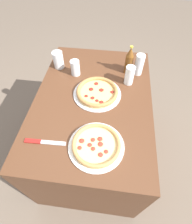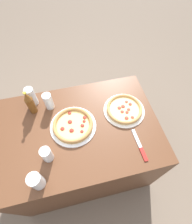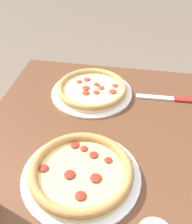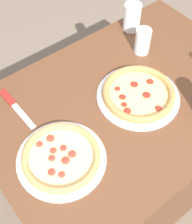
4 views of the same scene
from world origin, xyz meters
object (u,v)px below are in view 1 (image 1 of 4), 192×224
at_px(pizza_margherita, 96,145).
at_px(glass_lemonade, 139,66).
at_px(glass_red_wine, 129,76).
at_px(knife, 43,142).
at_px(pizza_pepperoni, 97,92).
at_px(glass_orange_juice, 58,60).
at_px(glass_iced_tea, 75,68).
at_px(beer_bottle, 129,61).

height_order(pizza_margherita, glass_lemonade, glass_lemonade).
bearing_deg(glass_red_wine, knife, 139.96).
relative_size(pizza_pepperoni, glass_orange_juice, 2.53).
height_order(pizza_pepperoni, glass_iced_tea, glass_iced_tea).
height_order(glass_iced_tea, knife, glass_iced_tea).
relative_size(glass_lemonade, knife, 0.67).
height_order(pizza_margherita, knife, pizza_margherita).
relative_size(glass_orange_juice, beer_bottle, 0.60).
distance_m(pizza_margherita, beer_bottle, 0.69).
bearing_deg(beer_bottle, glass_lemonade, -93.95).
xyz_separation_m(pizza_margherita, glass_iced_tea, (0.59, 0.23, 0.03)).
height_order(pizza_margherita, glass_iced_tea, glass_iced_tea).
bearing_deg(pizza_pepperoni, knife, 148.17).
height_order(pizza_pepperoni, beer_bottle, beer_bottle).
height_order(glass_red_wine, glass_orange_juice, glass_red_wine).
distance_m(glass_red_wine, glass_lemonade, 0.14).
bearing_deg(glass_lemonade, glass_red_wine, 150.17).
relative_size(pizza_pepperoni, glass_lemonade, 2.09).
bearing_deg(pizza_margherita, beer_bottle, -13.36).
distance_m(glass_orange_juice, beer_bottle, 0.54).
distance_m(pizza_margherita, knife, 0.30).
xyz_separation_m(pizza_margherita, glass_orange_juice, (0.66, 0.38, 0.04)).
bearing_deg(pizza_margherita, pizza_pepperoni, 6.42).
bearing_deg(glass_iced_tea, glass_red_wine, -96.85).
xyz_separation_m(pizza_pepperoni, glass_iced_tea, (0.19, 0.19, 0.03)).
xyz_separation_m(glass_lemonade, glass_iced_tea, (-0.07, 0.47, -0.02)).
relative_size(glass_orange_juice, glass_iced_tea, 1.12).
bearing_deg(knife, glass_red_wine, -40.04).
bearing_deg(pizza_margherita, glass_lemonade, -19.54).
xyz_separation_m(pizza_margherita, beer_bottle, (0.66, -0.16, 0.08)).
bearing_deg(beer_bottle, knife, 145.99).
distance_m(glass_red_wine, beer_bottle, 0.13).
height_order(glass_red_wine, knife, glass_red_wine).
bearing_deg(glass_orange_juice, glass_lemonade, -89.88).
relative_size(pizza_pepperoni, pizza_margherita, 1.06).
relative_size(pizza_margherita, beer_bottle, 1.42).
bearing_deg(glass_iced_tea, pizza_margherita, -158.39).
bearing_deg(glass_red_wine, pizza_pepperoni, 124.28).
bearing_deg(pizza_margherita, glass_iced_tea, 21.61).
distance_m(pizza_pepperoni, glass_iced_tea, 0.27).
bearing_deg(glass_red_wine, glass_lemonade, -29.83).
relative_size(pizza_margherita, glass_orange_juice, 2.38).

